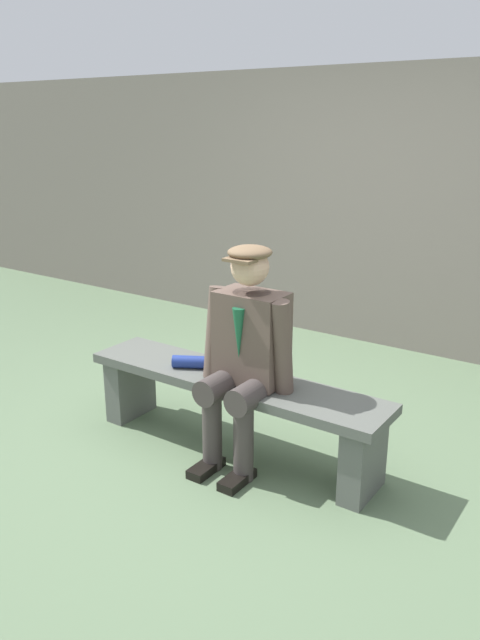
# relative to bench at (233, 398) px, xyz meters

# --- Properties ---
(ground_plane) EXTENTS (30.00, 30.00, 0.00)m
(ground_plane) POSITION_rel_bench_xyz_m (0.00, 0.00, -0.33)
(ground_plane) COLOR #5B7152
(bench) EXTENTS (1.88, 0.40, 0.47)m
(bench) POSITION_rel_bench_xyz_m (0.00, 0.00, 0.00)
(bench) COLOR #545852
(bench) RESTS_ON ground
(seated_man) EXTENTS (0.55, 0.53, 1.25)m
(seated_man) POSITION_rel_bench_xyz_m (-0.13, 0.06, 0.35)
(seated_man) COLOR brown
(seated_man) RESTS_ON ground
(rolled_magazine) EXTENTS (0.27, 0.19, 0.08)m
(rolled_magazine) POSITION_rel_bench_xyz_m (0.26, 0.02, 0.17)
(rolled_magazine) COLOR navy
(rolled_magazine) RESTS_ON bench
(stadium_wall) EXTENTS (12.00, 0.24, 2.31)m
(stadium_wall) POSITION_rel_bench_xyz_m (0.00, -2.35, 0.82)
(stadium_wall) COLOR gray
(stadium_wall) RESTS_ON ground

